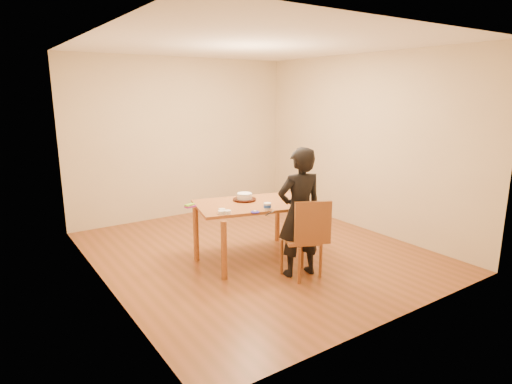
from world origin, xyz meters
TOP-DOWN VIEW (x-y plane):
  - room_shell at (0.00, 0.34)m, footprint 4.00×4.50m
  - dining_table at (-0.16, -0.18)m, footprint 1.63×1.20m
  - dining_chair at (-0.01, -0.96)m, footprint 0.51×0.51m
  - cake_plate at (-0.19, -0.01)m, footprint 0.30×0.30m
  - cake at (-0.19, -0.01)m, footprint 0.20×0.20m
  - frosting_dome at (-0.19, -0.01)m, footprint 0.19×0.19m
  - frosting_tub at (-0.20, -0.53)m, footprint 0.09×0.09m
  - frosting_lid at (-0.40, -0.56)m, footprint 0.11×0.11m
  - frosting_dollop at (-0.40, -0.56)m, footprint 0.04×0.04m
  - ramekin_green at (-0.70, -0.43)m, footprint 0.09×0.09m
  - ramekin_yellow at (-0.71, -0.33)m, footprint 0.08×0.08m
  - ramekin_multi at (-0.76, -0.39)m, footprint 0.08×0.08m
  - candy_box_pink at (-0.93, 0.08)m, footprint 0.15×0.09m
  - candy_box_green at (-0.93, 0.08)m, footprint 0.14×0.10m
  - spatula at (-0.30, -0.71)m, footprint 0.14×0.08m
  - person at (-0.01, -0.91)m, footprint 0.62×0.47m

SIDE VIEW (x-z plane):
  - dining_chair at x=-0.01m, z-range 0.43..0.47m
  - dining_table at x=-0.16m, z-range 0.71..0.75m
  - spatula at x=-0.30m, z-range 0.75..0.76m
  - frosting_lid at x=-0.40m, z-range 0.75..0.76m
  - candy_box_pink at x=-0.93m, z-range 0.75..0.77m
  - cake_plate at x=-0.19m, z-range 0.75..0.77m
  - frosting_dollop at x=-0.40m, z-range 0.76..0.77m
  - person at x=-0.01m, z-range 0.00..1.53m
  - ramekin_multi at x=-0.76m, z-range 0.75..0.78m
  - ramekin_yellow at x=-0.71m, z-range 0.75..0.79m
  - ramekin_green at x=-0.70m, z-range 0.75..0.79m
  - candy_box_green at x=-0.93m, z-range 0.77..0.79m
  - frosting_tub at x=-0.20m, z-range 0.75..0.83m
  - cake at x=-0.19m, z-range 0.77..0.83m
  - frosting_dome at x=-0.19m, z-range 0.83..0.86m
  - room_shell at x=0.00m, z-range 0.00..2.70m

